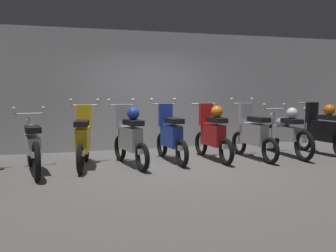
% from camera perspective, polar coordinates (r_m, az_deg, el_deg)
% --- Properties ---
extents(ground_plane, '(80.00, 80.00, 0.00)m').
position_cam_1_polar(ground_plane, '(7.16, 1.47, -6.16)').
color(ground_plane, '#565451').
extents(back_wall, '(16.00, 0.30, 2.88)m').
position_cam_1_polar(back_wall, '(9.26, -2.99, 5.51)').
color(back_wall, '#ADADB2').
rests_on(back_wall, ground).
extents(motorbike_slot_1, '(0.58, 1.94, 1.15)m').
position_cam_1_polar(motorbike_slot_1, '(6.91, -20.30, -2.80)').
color(motorbike_slot_1, black).
rests_on(motorbike_slot_1, ground).
extents(motorbike_slot_2, '(0.58, 1.67, 1.29)m').
position_cam_1_polar(motorbike_slot_2, '(7.12, -13.04, -2.06)').
color(motorbike_slot_2, black).
rests_on(motorbike_slot_2, ground).
extents(motorbike_slot_3, '(0.59, 1.67, 1.29)m').
position_cam_1_polar(motorbike_slot_3, '(7.09, -5.96, -1.65)').
color(motorbike_slot_3, black).
rests_on(motorbike_slot_3, ground).
extents(motorbike_slot_4, '(0.59, 1.68, 1.29)m').
position_cam_1_polar(motorbike_slot_4, '(7.49, 0.40, -1.53)').
color(motorbike_slot_4, black).
rests_on(motorbike_slot_4, ground).
extents(motorbike_slot_5, '(0.56, 1.68, 1.18)m').
position_cam_1_polar(motorbike_slot_5, '(7.69, 6.92, -1.10)').
color(motorbike_slot_5, black).
rests_on(motorbike_slot_5, ground).
extents(motorbike_slot_6, '(0.59, 1.68, 1.29)m').
position_cam_1_polar(motorbike_slot_6, '(7.99, 13.02, -1.22)').
color(motorbike_slot_6, black).
rests_on(motorbike_slot_6, ground).
extents(motorbike_slot_7, '(0.59, 1.95, 1.15)m').
position_cam_1_polar(motorbike_slot_7, '(8.53, 17.90, -0.92)').
color(motorbike_slot_7, black).
rests_on(motorbike_slot_7, ground).
extents(motorbike_slot_8, '(0.56, 1.68, 1.18)m').
position_cam_1_polar(motorbike_slot_8, '(8.99, 22.79, -0.52)').
color(motorbike_slot_8, black).
rests_on(motorbike_slot_8, ground).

